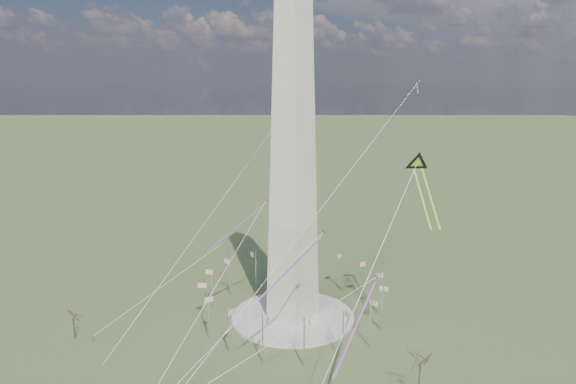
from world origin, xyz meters
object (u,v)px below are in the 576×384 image
Objects in this scene: kite_delta_black at (418,167)px; washington_monument at (293,157)px; tree_near at (421,360)px; person_west at (93,339)px.

washington_monument is at bearing -17.34° from kite_delta_black.
tree_near is (46.25, -13.57, -38.09)m from washington_monument.
tree_near is at bearing -16.35° from washington_monument.
person_west is at bearing -125.96° from washington_monument.
washington_monument is 63.66× the size of person_west.
washington_monument reaches higher than person_west.
person_west is (-78.83, -31.34, -9.08)m from tree_near.
tree_near is 48.40m from kite_delta_black.
person_west is 0.09× the size of kite_delta_black.
kite_delta_black reaches higher than tree_near.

